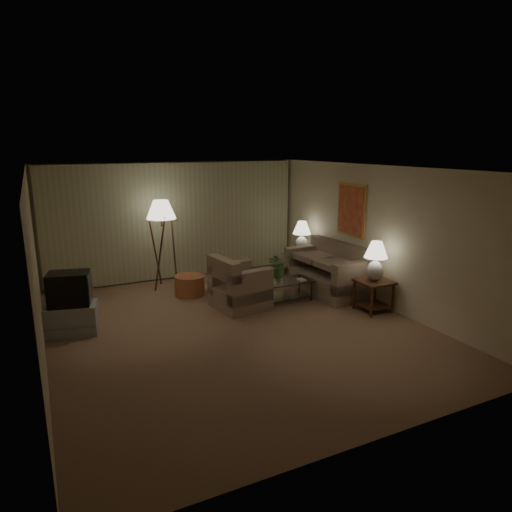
{
  "coord_description": "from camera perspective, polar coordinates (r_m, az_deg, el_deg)",
  "views": [
    {
      "loc": [
        -2.91,
        -6.77,
        3.08
      ],
      "look_at": [
        0.68,
        0.6,
        1.06
      ],
      "focal_mm": 32.0,
      "sensor_mm": 36.0,
      "label": 1
    }
  ],
  "objects": [
    {
      "name": "ground",
      "position": [
        7.99,
        -2.52,
        -8.88
      ],
      "size": [
        7.0,
        7.0,
        0.0
      ],
      "primitive_type": "plane",
      "color": "#86684A",
      "rests_on": "ground"
    },
    {
      "name": "room_shell",
      "position": [
        8.88,
        -6.4,
        5.11
      ],
      "size": [
        6.04,
        7.02,
        2.72
      ],
      "color": "beige",
      "rests_on": "ground"
    },
    {
      "name": "sofa",
      "position": [
        9.79,
        8.74,
        -2.13
      ],
      "size": [
        1.99,
        1.18,
        0.83
      ],
      "rotation": [
        0.0,
        0.0,
        -1.51
      ],
      "color": "gray",
      "rests_on": "ground"
    },
    {
      "name": "armchair",
      "position": [
        8.78,
        -2.01,
        -3.94
      ],
      "size": [
        1.2,
        1.16,
        0.81
      ],
      "rotation": [
        0.0,
        0.0,
        1.7
      ],
      "color": "gray",
      "rests_on": "ground"
    },
    {
      "name": "side_table_near",
      "position": [
        8.86,
        14.5,
        -4.11
      ],
      "size": [
        0.6,
        0.6,
        0.6
      ],
      "color": "#3A2010",
      "rests_on": "ground"
    },
    {
      "name": "side_table_far",
      "position": [
        10.88,
        5.67,
        -0.48
      ],
      "size": [
        0.54,
        0.45,
        0.6
      ],
      "color": "#3A2010",
      "rests_on": "ground"
    },
    {
      "name": "table_lamp_near",
      "position": [
        8.69,
        14.75,
        -0.2
      ],
      "size": [
        0.43,
        0.43,
        0.75
      ],
      "color": "silver",
      "rests_on": "side_table_near"
    },
    {
      "name": "table_lamp_far",
      "position": [
        10.75,
        5.75,
        2.76
      ],
      "size": [
        0.42,
        0.42,
        0.73
      ],
      "color": "silver",
      "rests_on": "side_table_far"
    },
    {
      "name": "coffee_table",
      "position": [
        9.21,
        3.64,
        -3.93
      ],
      "size": [
        1.11,
        0.6,
        0.41
      ],
      "color": "silver",
      "rests_on": "ground"
    },
    {
      "name": "tv_cabinet",
      "position": [
        8.25,
        -22.0,
        -7.29
      ],
      "size": [
        1.04,
        0.88,
        0.5
      ],
      "primitive_type": "cube",
      "rotation": [
        0.0,
        0.0,
        -0.24
      ],
      "color": "#959597",
      "rests_on": "ground"
    },
    {
      "name": "crt_tv",
      "position": [
        8.09,
        -22.33,
        -3.8
      ],
      "size": [
        0.85,
        0.75,
        0.55
      ],
      "primitive_type": "cube",
      "rotation": [
        0.0,
        0.0,
        -0.24
      ],
      "color": "black",
      "rests_on": "tv_cabinet"
    },
    {
      "name": "floor_lamp",
      "position": [
        10.04,
        -11.59,
        1.63
      ],
      "size": [
        0.63,
        0.63,
        1.93
      ],
      "color": "#3A2010",
      "rests_on": "ground"
    },
    {
      "name": "ottoman",
      "position": [
        9.65,
        -8.28,
        -3.64
      ],
      "size": [
        0.75,
        0.75,
        0.42
      ],
      "primitive_type": "cylinder",
      "rotation": [
        0.0,
        0.0,
        -0.23
      ],
      "color": "#AC5E3A",
      "rests_on": "ground"
    },
    {
      "name": "vase",
      "position": [
        9.07,
        2.84,
        -2.75
      ],
      "size": [
        0.18,
        0.18,
        0.16
      ],
      "primitive_type": "imported",
      "rotation": [
        0.0,
        0.0,
        -0.24
      ],
      "color": "white",
      "rests_on": "coffee_table"
    },
    {
      "name": "flowers",
      "position": [
        8.98,
        2.86,
        -0.66
      ],
      "size": [
        0.49,
        0.43,
        0.53
      ],
      "primitive_type": "imported",
      "rotation": [
        0.0,
        0.0,
        -0.04
      ],
      "color": "#457936",
      "rests_on": "vase"
    },
    {
      "name": "book",
      "position": [
        9.21,
        5.32,
        -3.02
      ],
      "size": [
        0.15,
        0.2,
        0.02
      ],
      "primitive_type": "imported",
      "rotation": [
        0.0,
        0.0,
        -0.0
      ],
      "color": "olive",
      "rests_on": "coffee_table"
    }
  ]
}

